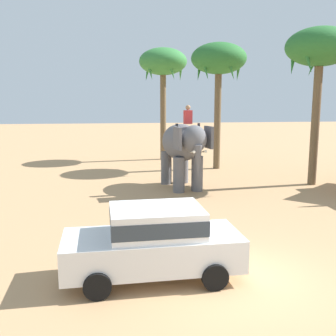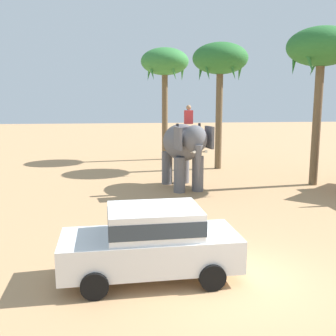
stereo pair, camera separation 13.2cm
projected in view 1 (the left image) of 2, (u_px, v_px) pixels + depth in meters
ground_plane at (231, 283)px, 9.06m from camera, size 120.00×120.00×0.00m
car_sedan_foreground at (154, 240)px, 9.20m from camera, size 4.17×2.02×1.70m
elephant_with_mahout at (183, 146)px, 18.27m from camera, size 2.20×4.00×3.88m
palm_tree_behind_elephant at (163, 64)px, 26.45m from camera, size 3.20×3.20×7.50m
palm_tree_near_hut at (219, 62)px, 22.86m from camera, size 3.20×3.20×7.35m
palm_tree_left_of_road at (320, 51)px, 18.40m from camera, size 3.20×3.20×7.44m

